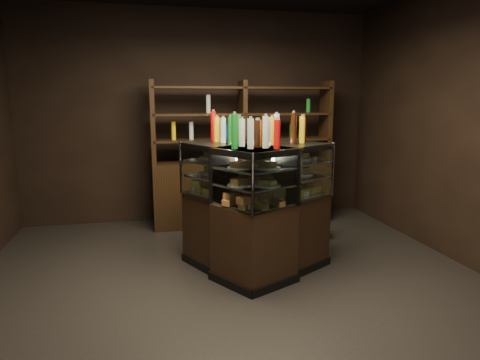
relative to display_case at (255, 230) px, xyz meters
name	(u,v)px	position (x,y,z in m)	size (l,w,h in m)	color
ground	(236,287)	(-0.27, -0.32, -0.45)	(5.00, 5.00, 0.00)	black
room_shell	(235,77)	(-0.27, -0.32, 1.50)	(5.02, 5.02, 3.01)	black
display_case	(255,230)	(0.00, 0.00, 0.00)	(1.56, 1.35, 1.32)	black
food_display	(255,177)	(0.00, 0.00, 0.55)	(1.21, 1.08, 0.41)	#BB7443
bottles_top	(255,131)	(0.00, 0.00, 1.00)	(1.05, 0.94, 0.30)	yellow
potted_conifer	(318,206)	(1.06, 0.88, -0.03)	(0.34, 0.34, 0.73)	black
back_shelving	(243,182)	(0.26, 1.73, 0.16)	(2.49, 0.46, 2.00)	black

